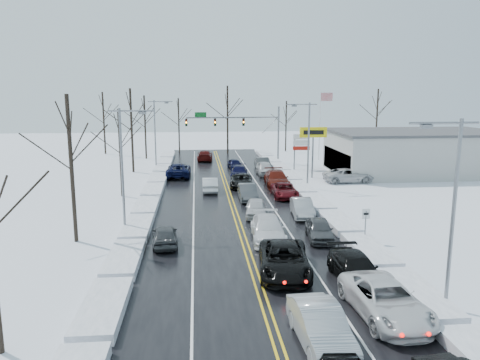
{
  "coord_description": "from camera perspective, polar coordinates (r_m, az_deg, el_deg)",
  "views": [
    {
      "loc": [
        -3.17,
        -37.7,
        10.2
      ],
      "look_at": [
        0.59,
        2.31,
        2.5
      ],
      "focal_mm": 35.0,
      "sensor_mm": 36.0,
      "label": 1
    }
  ],
  "objects": [
    {
      "name": "queued_car_4",
      "position": [
        38.72,
        1.95,
        -4.44
      ],
      "size": [
        2.21,
        4.35,
        1.42
      ],
      "primitive_type": "imported",
      "rotation": [
        0.0,
        0.0,
        -0.13
      ],
      "color": "silver",
      "rests_on": "ground"
    },
    {
      "name": "streetlight_nw",
      "position": [
        62.11,
        -10.15,
        6.16
      ],
      "size": [
        3.2,
        0.25,
        9.0
      ],
      "color": "slate",
      "rests_on": "ground"
    },
    {
      "name": "snow_bank_right",
      "position": [
        42.38,
        9.53,
        -3.23
      ],
      "size": [
        1.95,
        72.0,
        0.54
      ],
      "primitive_type": "cube",
      "color": "white",
      "rests_on": "ground"
    },
    {
      "name": "streetlight_ne",
      "position": [
        49.3,
        8.14,
        5.05
      ],
      "size": [
        3.2,
        0.25,
        9.0
      ],
      "color": "slate",
      "rests_on": "ground"
    },
    {
      "name": "road_surface",
      "position": [
        41.11,
        -0.78,
        -3.51
      ],
      "size": [
        14.0,
        84.0,
        0.01
      ],
      "primitive_type": "cube",
      "color": "black",
      "rests_on": "ground"
    },
    {
      "name": "parked_car_2",
      "position": [
        62.9,
        11.69,
        1.29
      ],
      "size": [
        1.86,
        4.05,
        1.34
      ],
      "primitive_type": "imported",
      "rotation": [
        0.0,
        0.0,
        3.07
      ],
      "color": "black",
      "rests_on": "ground"
    },
    {
      "name": "queued_car_8",
      "position": [
        61.65,
        -0.63,
        1.32
      ],
      "size": [
        1.99,
        4.1,
        1.35
      ],
      "primitive_type": "imported",
      "rotation": [
        0.0,
        0.0,
        0.1
      ],
      "color": "black",
      "rests_on": "ground"
    },
    {
      "name": "queued_car_17",
      "position": [
        61.39,
        2.77,
        1.27
      ],
      "size": [
        1.77,
        4.73,
        1.54
      ],
      "primitive_type": "imported",
      "rotation": [
        0.0,
        0.0,
        0.03
      ],
      "color": "#393C3D",
      "rests_on": "ground"
    },
    {
      "name": "tree_far_b",
      "position": [
        78.85,
        -7.49,
        7.91
      ],
      "size": [
        3.6,
        3.6,
        9.0
      ],
      "color": "#2D231C",
      "rests_on": "ground"
    },
    {
      "name": "queued_car_5",
      "position": [
        44.41,
        0.92,
        -2.43
      ],
      "size": [
        1.6,
        4.54,
        1.49
      ],
      "primitive_type": "imported",
      "rotation": [
        0.0,
        0.0,
        -0.0
      ],
      "color": "#434548",
      "rests_on": "ground"
    },
    {
      "name": "oncoming_car_3",
      "position": [
        32.05,
        -9.12,
        -7.85
      ],
      "size": [
        1.99,
        4.23,
        1.4
      ],
      "primitive_type": "imported",
      "rotation": [
        0.0,
        0.0,
        3.23
      ],
      "color": "#393B3E",
      "rests_on": "ground"
    },
    {
      "name": "tree_far_a",
      "position": [
        79.17,
        -16.33,
        8.09
      ],
      "size": [
        4.0,
        4.0,
        10.0
      ],
      "color": "#2D231C",
      "rests_on": "ground"
    },
    {
      "name": "traffic_signal_mast",
      "position": [
        66.19,
        0.38,
        6.76
      ],
      "size": [
        13.28,
        0.39,
        8.0
      ],
      "color": "slate",
      "rests_on": "ground"
    },
    {
      "name": "queued_car_16",
      "position": [
        57.42,
        3.06,
        0.6
      ],
      "size": [
        2.01,
        4.85,
        1.64
      ],
      "primitive_type": "imported",
      "rotation": [
        0.0,
        0.0,
        -0.01
      ],
      "color": "silver",
      "rests_on": "ground"
    },
    {
      "name": "flagpole",
      "position": [
        70.27,
        9.85,
        7.2
      ],
      "size": [
        1.87,
        1.2,
        10.0
      ],
      "color": "silver",
      "rests_on": "ground"
    },
    {
      "name": "dealership_building",
      "position": [
        62.42,
        20.49,
        3.22
      ],
      "size": [
        20.4,
        12.4,
        5.3
      ],
      "color": "#A3A29E",
      "rests_on": "ground"
    },
    {
      "name": "queued_car_7",
      "position": [
        55.68,
        -0.12,
        0.29
      ],
      "size": [
        2.43,
        4.94,
        1.38
      ],
      "primitive_type": "imported",
      "rotation": [
        0.0,
        0.0,
        -0.1
      ],
      "color": "black",
      "rests_on": "ground"
    },
    {
      "name": "oncoming_car_1",
      "position": [
        56.78,
        -7.47,
        0.41
      ],
      "size": [
        2.88,
        6.01,
        1.65
      ],
      "primitive_type": "imported",
      "rotation": [
        0.0,
        0.0,
        3.12
      ],
      "color": "black",
      "rests_on": "ground"
    },
    {
      "name": "queued_car_1",
      "position": [
        20.46,
        9.73,
        -19.23
      ],
      "size": [
        1.95,
        5.05,
        1.64
      ],
      "primitive_type": "imported",
      "rotation": [
        0.0,
        0.0,
        0.04
      ],
      "color": "#AFB3B8",
      "rests_on": "ground"
    },
    {
      "name": "oncoming_car_2",
      "position": [
        69.54,
        -4.29,
        2.38
      ],
      "size": [
        2.44,
        5.45,
        1.55
      ],
      "primitive_type": "imported",
      "rotation": [
        0.0,
        0.0,
        3.09
      ],
      "color": "#440B09",
      "rests_on": "ground"
    },
    {
      "name": "streetlight_sw",
      "position": [
        34.44,
        -13.89,
        2.36
      ],
      "size": [
        3.2,
        0.25,
        9.0
      ],
      "color": "slate",
      "rests_on": "ground"
    },
    {
      "name": "speed_limit_sign",
      "position": [
        32.94,
        15.08,
        -4.62
      ],
      "size": [
        0.55,
        0.09,
        2.35
      ],
      "color": "slate",
      "rests_on": "ground"
    },
    {
      "name": "tires_plus_sign",
      "position": [
        55.65,
        8.91,
        5.35
      ],
      "size": [
        3.2,
        0.34,
        6.0
      ],
      "color": "slate",
      "rests_on": "ground"
    },
    {
      "name": "used_vehicles_sign",
      "position": [
        61.63,
        7.5,
        4.34
      ],
      "size": [
        2.2,
        0.22,
        4.65
      ],
      "color": "slate",
      "rests_on": "ground"
    },
    {
      "name": "queued_car_2",
      "position": [
        27.14,
        5.39,
        -11.28
      ],
      "size": [
        3.45,
        6.27,
        1.66
      ],
      "primitive_type": "imported",
      "rotation": [
        0.0,
        0.0,
        -0.12
      ],
      "color": "black",
      "rests_on": "ground"
    },
    {
      "name": "tree_far_d",
      "position": [
        79.77,
        5.65,
        7.73
      ],
      "size": [
        3.4,
        3.4,
        8.5
      ],
      "color": "#2D231C",
      "rests_on": "ground"
    },
    {
      "name": "queued_car_14",
      "position": [
        45.72,
        5.43,
        -2.09
      ],
      "size": [
        2.4,
        4.99,
        1.37
      ],
      "primitive_type": "imported",
      "rotation": [
        0.0,
        0.0,
        -0.03
      ],
      "color": "#4A090F",
      "rests_on": "ground"
    },
    {
      "name": "queued_car_11",
      "position": [
        26.69,
        13.83,
        -11.95
      ],
      "size": [
        2.15,
        5.18,
        1.5
      ],
      "primitive_type": "imported",
      "rotation": [
        0.0,
        0.0,
        0.01
      ],
      "color": "black",
      "rests_on": "ground"
    },
    {
      "name": "tree_far_c",
      "position": [
        76.92,
        -1.53,
        8.97
      ],
      "size": [
        4.4,
        4.4,
        11.0
      ],
      "color": "#2D231C",
      "rests_on": "ground"
    },
    {
      "name": "parked_car_1",
      "position": [
        58.63,
        14.86,
        0.46
      ],
      "size": [
        2.34,
        5.66,
        1.64
      ],
      "primitive_type": "imported",
      "rotation": [
        0.0,
        0.0,
        0.01
      ],
      "color": "#434548",
      "rests_on": "ground"
    },
    {
      "name": "queued_car_12",
      "position": [
        33.28,
        9.64,
        -7.16
      ],
      "size": [
        2.17,
        4.42,
        1.45
      ],
      "primitive_type": "imported",
      "rotation": [
        0.0,
        0.0,
        -0.11
      ],
      "color": "#3E4043",
      "rests_on": "ground"
    },
    {
      "name": "tree_far_e",
      "position": [
        84.7,
        16.41,
        8.47
      ],
      "size": [
        4.2,
        4.2,
        10.5
      ],
      "color": "#2D231C",
      "rests_on": "ground"
    },
    {
      "name": "oncoming_car_0",
      "position": [
        48.21,
        -3.68,
        -1.39
      ],
      "size": [
        1.57,
        4.42,
        1.45
      ],
      "primitive_type": "imported",
      "rotation": [
        0.0,
        0.0,
        3.13
      ],
      "color": "white",
      "rests_on": "ground"
    },
    {
      "name": "tree_left_b",
      "position": [
        32.93,
        -20.06,
        4.59
      ],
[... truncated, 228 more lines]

